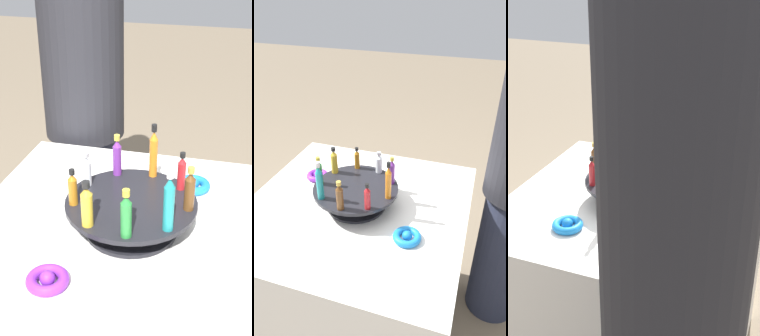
% 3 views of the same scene
% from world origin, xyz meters
% --- Properties ---
extents(party_table, '(0.83, 0.83, 0.75)m').
position_xyz_m(party_table, '(0.00, 0.00, 0.37)').
color(party_table, silver).
rests_on(party_table, ground_plane).
extents(display_stand, '(0.32, 0.32, 0.08)m').
position_xyz_m(display_stand, '(0.00, 0.00, 0.80)').
color(display_stand, black).
rests_on(display_stand, party_table).
extents(bottle_red, '(0.02, 0.02, 0.10)m').
position_xyz_m(bottle_red, '(-0.11, -0.09, 0.87)').
color(bottle_red, '#B21E23').
rests_on(bottle_red, display_stand).
extents(bottle_orange, '(0.02, 0.02, 0.14)m').
position_xyz_m(bottle_orange, '(-0.03, -0.13, 0.89)').
color(bottle_orange, orange).
rests_on(bottle_orange, display_stand).
extents(bottle_purple, '(0.02, 0.02, 0.11)m').
position_xyz_m(bottle_purple, '(0.07, -0.12, 0.88)').
color(bottle_purple, '#702D93').
rests_on(bottle_purple, display_stand).
extents(bottle_clear, '(0.03, 0.03, 0.09)m').
position_xyz_m(bottle_clear, '(0.13, -0.05, 0.87)').
color(bottle_clear, silver).
rests_on(bottle_clear, display_stand).
extents(bottle_amber, '(0.02, 0.02, 0.09)m').
position_xyz_m(bottle_amber, '(0.13, 0.04, 0.87)').
color(bottle_amber, '#AD6B19').
rests_on(bottle_amber, display_stand).
extents(bottle_gold, '(0.03, 0.03, 0.11)m').
position_xyz_m(bottle_gold, '(0.07, 0.12, 0.88)').
color(bottle_gold, gold).
rests_on(bottle_gold, display_stand).
extents(bottle_green, '(0.02, 0.02, 0.11)m').
position_xyz_m(bottle_green, '(-0.02, 0.13, 0.88)').
color(bottle_green, '#288438').
rests_on(bottle_green, display_stand).
extents(bottle_teal, '(0.02, 0.02, 0.15)m').
position_xyz_m(bottle_teal, '(-0.10, 0.09, 0.90)').
color(bottle_teal, teal).
rests_on(bottle_teal, display_stand).
extents(bottle_brown, '(0.02, 0.02, 0.11)m').
position_xyz_m(bottle_brown, '(-0.14, 0.00, 0.88)').
color(bottle_brown, brown).
rests_on(bottle_brown, display_stand).
extents(ribbon_bow_purple, '(0.09, 0.09, 0.03)m').
position_xyz_m(ribbon_bow_purple, '(0.12, 0.23, 0.76)').
color(ribbon_bow_purple, purple).
rests_on(ribbon_bow_purple, party_table).
extents(ribbon_bow_blue, '(0.10, 0.10, 0.03)m').
position_xyz_m(ribbon_bow_blue, '(-0.12, -0.23, 0.76)').
color(ribbon_bow_blue, blue).
rests_on(ribbon_bow_blue, party_table).
extents(person_figure, '(0.29, 0.29, 1.69)m').
position_xyz_m(person_figure, '(0.32, -0.60, 0.86)').
color(person_figure, '#282D42').
rests_on(person_figure, ground_plane).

